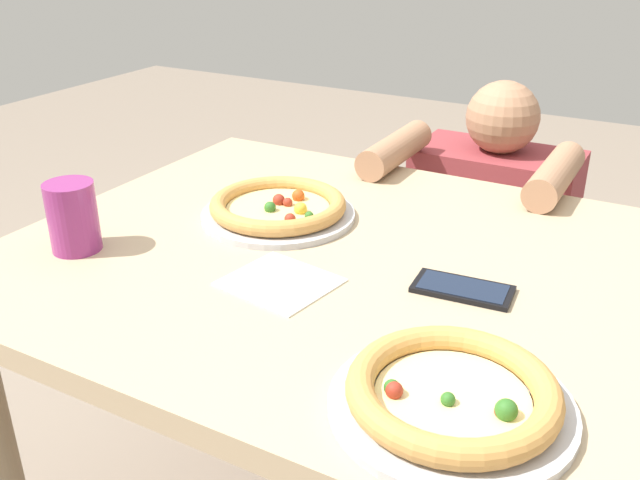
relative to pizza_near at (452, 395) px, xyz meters
name	(u,v)px	position (x,y,z in m)	size (l,w,h in m)	color
dining_table	(347,312)	(-0.29, 0.31, -0.13)	(1.15, 0.94, 0.75)	tan
pizza_near	(452,395)	(0.00, 0.00, 0.00)	(0.29, 0.29, 0.05)	#B7B7BC
pizza_far	(278,208)	(-0.48, 0.39, 0.00)	(0.29, 0.29, 0.04)	#B7B7BC
drink_cup_colored	(73,217)	(-0.71, 0.10, 0.04)	(0.08, 0.08, 0.12)	#8C2D72
paper_napkin	(280,282)	(-0.34, 0.17, -0.02)	(0.16, 0.14, 0.00)	white
cell_phone	(463,289)	(-0.08, 0.28, -0.02)	(0.16, 0.09, 0.01)	black
diner_seated	(484,274)	(-0.23, 1.01, -0.36)	(0.43, 0.53, 0.92)	#333847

